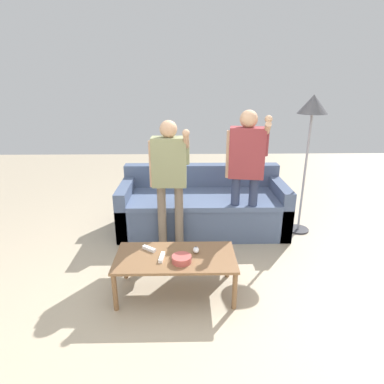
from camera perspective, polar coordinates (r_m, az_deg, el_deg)
The scene contains 10 objects.
ground_plane at distance 3.14m, azimuth -0.47°, elevation -17.67°, with size 12.00×12.00×0.00m, color tan.
couch at distance 4.25m, azimuth 1.92°, elevation -2.73°, with size 2.15×0.94×0.80m.
coffee_table at distance 2.96m, azimuth -3.00°, elevation -12.21°, with size 1.10×0.54×0.39m.
snack_bowl at distance 2.83m, azimuth -1.89°, elevation -12.02°, with size 0.17×0.17×0.06m, color #B24C47.
game_remote_nunchuk at distance 2.98m, azimuth 0.72°, elevation -10.41°, with size 0.06×0.09×0.05m.
floor_lamp at distance 4.11m, azimuth 20.86°, elevation 12.98°, with size 0.36×0.36×1.75m.
player_right at distance 3.68m, azimuth 9.78°, elevation 5.21°, with size 0.47×0.37×1.60m.
player_left at distance 3.49m, azimuth -4.09°, elevation 3.66°, with size 0.44×0.32×1.51m.
game_remote_wand_near at distance 3.05m, azimuth -7.76°, elevation -10.11°, with size 0.14×0.12×0.03m.
game_remote_wand_far at distance 2.90m, azimuth -5.48°, elevation -11.64°, with size 0.05×0.15×0.03m.
Camera 1 is at (-0.02, -2.50, 1.89)m, focal length 29.52 mm.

